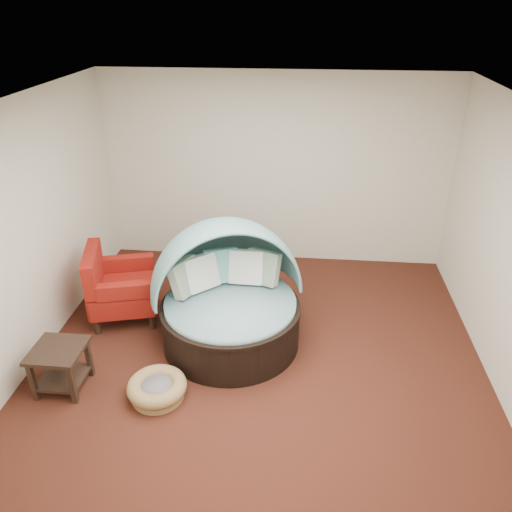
# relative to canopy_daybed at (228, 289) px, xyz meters

# --- Properties ---
(floor) EXTENTS (5.00, 5.00, 0.00)m
(floor) POSITION_rel_canopy_daybed_xyz_m (0.39, -0.35, -0.68)
(floor) COLOR #401A12
(floor) RESTS_ON ground
(wall_back) EXTENTS (5.00, 0.00, 5.00)m
(wall_back) POSITION_rel_canopy_daybed_xyz_m (0.39, 2.15, 0.72)
(wall_back) COLOR beige
(wall_back) RESTS_ON floor
(wall_front) EXTENTS (5.00, 0.00, 5.00)m
(wall_front) POSITION_rel_canopy_daybed_xyz_m (0.39, -2.85, 0.72)
(wall_front) COLOR beige
(wall_front) RESTS_ON floor
(wall_left) EXTENTS (0.00, 5.00, 5.00)m
(wall_left) POSITION_rel_canopy_daybed_xyz_m (-2.11, -0.35, 0.72)
(wall_left) COLOR beige
(wall_left) RESTS_ON floor
(ceiling) EXTENTS (5.00, 5.00, 0.00)m
(ceiling) POSITION_rel_canopy_daybed_xyz_m (0.39, -0.35, 2.12)
(ceiling) COLOR white
(ceiling) RESTS_ON wall_back
(canopy_daybed) EXTENTS (2.10, 2.07, 1.48)m
(canopy_daybed) POSITION_rel_canopy_daybed_xyz_m (0.00, 0.00, 0.00)
(canopy_daybed) COLOR black
(canopy_daybed) RESTS_ON floor
(pet_basket) EXTENTS (0.73, 0.73, 0.21)m
(pet_basket) POSITION_rel_canopy_daybed_xyz_m (-0.59, -1.06, -0.57)
(pet_basket) COLOR olive
(pet_basket) RESTS_ON floor
(red_armchair) EXTENTS (1.01, 1.01, 0.96)m
(red_armchair) POSITION_rel_canopy_daybed_xyz_m (-1.44, 0.31, -0.24)
(red_armchair) COLOR black
(red_armchair) RESTS_ON floor
(side_table) EXTENTS (0.52, 0.52, 0.50)m
(side_table) POSITION_rel_canopy_daybed_xyz_m (-1.61, -1.02, -0.36)
(side_table) COLOR black
(side_table) RESTS_ON floor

